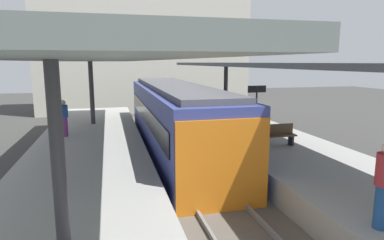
# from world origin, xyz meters

# --- Properties ---
(ground_plane) EXTENTS (80.00, 80.00, 0.00)m
(ground_plane) POSITION_xyz_m (0.00, 0.00, 0.00)
(ground_plane) COLOR #383835
(platform_left) EXTENTS (4.40, 28.00, 1.00)m
(platform_left) POSITION_xyz_m (-3.80, 0.00, 0.50)
(platform_left) COLOR #9E9E99
(platform_left) RESTS_ON ground_plane
(platform_right) EXTENTS (4.40, 28.00, 1.00)m
(platform_right) POSITION_xyz_m (3.80, 0.00, 0.50)
(platform_right) COLOR #9E9E99
(platform_right) RESTS_ON ground_plane
(track_ballast) EXTENTS (3.20, 28.00, 0.20)m
(track_ballast) POSITION_xyz_m (0.00, 0.00, 0.10)
(track_ballast) COLOR #59544C
(track_ballast) RESTS_ON ground_plane
(rail_near_side) EXTENTS (0.08, 28.00, 0.14)m
(rail_near_side) POSITION_xyz_m (-0.72, 0.00, 0.27)
(rail_near_side) COLOR slate
(rail_near_side) RESTS_ON track_ballast
(rail_far_side) EXTENTS (0.08, 28.00, 0.14)m
(rail_far_side) POSITION_xyz_m (0.72, 0.00, 0.27)
(rail_far_side) COLOR slate
(rail_far_side) RESTS_ON track_ballast
(commuter_train) EXTENTS (2.78, 13.35, 3.10)m
(commuter_train) POSITION_xyz_m (0.00, 4.04, 1.73)
(commuter_train) COLOR #38428C
(commuter_train) RESTS_ON track_ballast
(canopy_left) EXTENTS (4.18, 21.00, 3.50)m
(canopy_left) POSITION_xyz_m (-3.80, 1.40, 4.37)
(canopy_left) COLOR #333335
(canopy_left) RESTS_ON platform_left
(canopy_right) EXTENTS (4.18, 21.00, 3.27)m
(canopy_right) POSITION_xyz_m (3.80, 1.40, 4.15)
(canopy_right) COLOR #333335
(canopy_right) RESTS_ON platform_right
(platform_bench) EXTENTS (1.40, 0.41, 0.86)m
(platform_bench) POSITION_xyz_m (3.53, 0.86, 1.46)
(platform_bench) COLOR black
(platform_bench) RESTS_ON platform_right
(platform_sign) EXTENTS (0.90, 0.08, 2.21)m
(platform_sign) POSITION_xyz_m (3.81, 3.50, 2.62)
(platform_sign) COLOR #262628
(platform_sign) RESTS_ON platform_right
(passenger_near_bench) EXTENTS (0.36, 0.36, 1.77)m
(passenger_near_bench) POSITION_xyz_m (2.24, -5.65, 1.92)
(passenger_near_bench) COLOR navy
(passenger_near_bench) RESTS_ON platform_right
(passenger_mid_platform) EXTENTS (0.36, 0.36, 1.64)m
(passenger_mid_platform) POSITION_xyz_m (-4.90, 4.75, 1.85)
(passenger_mid_platform) COLOR #7A337A
(passenger_mid_platform) RESTS_ON platform_left
(station_building_backdrop) EXTENTS (18.00, 6.00, 11.00)m
(station_building_backdrop) POSITION_xyz_m (0.37, 20.00, 5.50)
(station_building_backdrop) COLOR beige
(station_building_backdrop) RESTS_ON ground_plane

